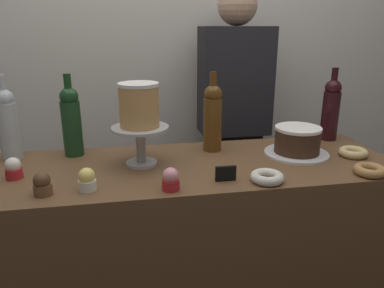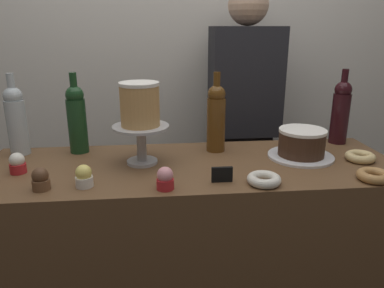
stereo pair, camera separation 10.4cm
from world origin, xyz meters
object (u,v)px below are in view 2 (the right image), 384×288
object	(u,v)px
cupcake_chocolate	(41,179)
donut_glazed	(360,157)
cupcake_vanilla	(17,164)
cake_stand_pedestal	(141,138)
wine_bottle_dark_red	(341,111)
wine_bottle_amber	(216,117)
wine_bottle_green	(77,118)
cupcake_strawberry	(165,179)
price_sign_chalkboard	(222,174)
wine_bottle_clear	(16,119)
chocolate_round_cake	(302,142)
donut_maple	(374,176)
white_layer_cake	(140,104)
barista_figure	(243,135)
cupcake_lemon	(84,176)
donut_sugar	(264,179)

from	to	relation	value
cupcake_chocolate	donut_glazed	xyz separation A→B (m)	(1.15, 0.15, -0.02)
cupcake_vanilla	cake_stand_pedestal	bearing A→B (deg)	7.14
wine_bottle_dark_red	cupcake_chocolate	distance (m)	1.24
wine_bottle_amber	wine_bottle_green	bearing A→B (deg)	175.96
cupcake_chocolate	cupcake_strawberry	size ratio (longest dim) A/B	1.00
cake_stand_pedestal	wine_bottle_green	size ratio (longest dim) A/B	0.64
wine_bottle_green	price_sign_chalkboard	size ratio (longest dim) A/B	4.65
wine_bottle_clear	cake_stand_pedestal	bearing A→B (deg)	-17.86
chocolate_round_cake	wine_bottle_dark_red	bearing A→B (deg)	36.41
wine_bottle_clear	cupcake_strawberry	distance (m)	0.71
cupcake_vanilla	donut_glazed	xyz separation A→B (m)	(1.27, -0.00, -0.02)
chocolate_round_cake	wine_bottle_amber	distance (m)	0.35
wine_bottle_amber	donut_maple	distance (m)	0.62
wine_bottle_green	white_layer_cake	bearing A→B (deg)	-31.70
white_layer_cake	cupcake_strawberry	xyz separation A→B (m)	(0.08, -0.24, -0.19)
wine_bottle_amber	barista_figure	world-z (taller)	barista_figure
wine_bottle_green	cake_stand_pedestal	bearing A→B (deg)	-31.70
wine_bottle_clear	cupcake_vanilla	size ratio (longest dim) A/B	4.38
wine_bottle_clear	cupcake_lemon	distance (m)	0.49
cake_stand_pedestal	wine_bottle_clear	bearing A→B (deg)	162.14
barista_figure	wine_bottle_amber	bearing A→B (deg)	-116.93
wine_bottle_green	cupcake_vanilla	world-z (taller)	wine_bottle_green
cupcake_vanilla	donut_sugar	distance (m)	0.86
cupcake_vanilla	barista_figure	bearing A→B (deg)	32.69
chocolate_round_cake	donut_sugar	distance (m)	0.33
donut_maple	barista_figure	xyz separation A→B (m)	(-0.26, 0.80, -0.08)
wine_bottle_clear	barista_figure	distance (m)	1.11
cupcake_chocolate	cupcake_vanilla	distance (m)	0.20
wine_bottle_dark_red	price_sign_chalkboard	bearing A→B (deg)	-147.07
cupcake_chocolate	price_sign_chalkboard	world-z (taller)	cupcake_chocolate
donut_sugar	price_sign_chalkboard	size ratio (longest dim) A/B	1.60
cake_stand_pedestal	cupcake_chocolate	world-z (taller)	cake_stand_pedestal
wine_bottle_dark_red	barista_figure	size ratio (longest dim) A/B	0.20
white_layer_cake	cupcake_strawberry	distance (m)	0.32
donut_sugar	cupcake_strawberry	bearing A→B (deg)	-178.93
wine_bottle_amber	donut_sugar	xyz separation A→B (m)	(0.10, -0.36, -0.13)
wine_bottle_amber	wine_bottle_green	distance (m)	0.56
cupcake_strawberry	barista_figure	bearing A→B (deg)	61.06
cupcake_lemon	donut_glazed	world-z (taller)	cupcake_lemon
wine_bottle_clear	donut_maple	size ratio (longest dim) A/B	2.91
wine_bottle_amber	price_sign_chalkboard	distance (m)	0.35
cupcake_chocolate	cupcake_strawberry	world-z (taller)	same
barista_figure	donut_glazed	bearing A→B (deg)	-63.18
wine_bottle_amber	cupcake_vanilla	world-z (taller)	wine_bottle_amber
white_layer_cake	chocolate_round_cake	size ratio (longest dim) A/B	0.87
cupcake_strawberry	donut_maple	bearing A→B (deg)	-0.03
cupcake_chocolate	barista_figure	distance (m)	1.14
wine_bottle_clear	price_sign_chalkboard	bearing A→B (deg)	-25.51
wine_bottle_amber	cupcake_strawberry	bearing A→B (deg)	-121.25
cupcake_lemon	donut_maple	bearing A→B (deg)	-2.70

